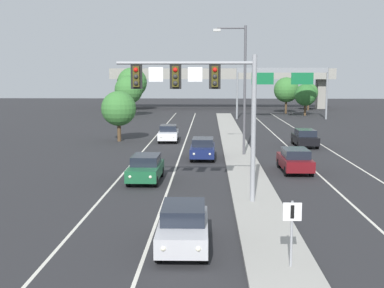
# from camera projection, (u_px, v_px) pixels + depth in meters

# --- Properties ---
(median_island) EXTENTS (2.40, 110.00, 0.15)m
(median_island) POSITION_uv_depth(u_px,v_px,m) (251.00, 186.00, 28.72)
(median_island) COLOR #9E9B93
(median_island) RESTS_ON ground
(lane_stripe_oncoming_center) EXTENTS (0.14, 100.00, 0.01)m
(lane_stripe_oncoming_center) POSITION_uv_depth(u_px,v_px,m) (177.00, 165.00, 35.82)
(lane_stripe_oncoming_center) COLOR silver
(lane_stripe_oncoming_center) RESTS_ON ground
(lane_stripe_receding_center) EXTENTS (0.14, 100.00, 0.01)m
(lane_stripe_receding_center) POSITION_uv_depth(u_px,v_px,m) (310.00, 166.00, 35.51)
(lane_stripe_receding_center) COLOR silver
(lane_stripe_receding_center) RESTS_ON ground
(edge_stripe_left) EXTENTS (0.14, 100.00, 0.01)m
(edge_stripe_left) POSITION_uv_depth(u_px,v_px,m) (130.00, 165.00, 35.93)
(edge_stripe_left) COLOR silver
(edge_stripe_left) RESTS_ON ground
(edge_stripe_right) EXTENTS (0.14, 100.00, 0.01)m
(edge_stripe_right) POSITION_uv_depth(u_px,v_px,m) (357.00, 167.00, 35.40)
(edge_stripe_right) COLOR silver
(edge_stripe_right) RESTS_ON ground
(overhead_signal_mast) EXTENTS (6.77, 0.44, 7.20)m
(overhead_signal_mast) POSITION_uv_depth(u_px,v_px,m) (205.00, 94.00, 24.43)
(overhead_signal_mast) COLOR gray
(overhead_signal_mast) RESTS_ON median_island
(median_sign_post) EXTENTS (0.60, 0.10, 2.20)m
(median_sign_post) POSITION_uv_depth(u_px,v_px,m) (292.00, 224.00, 16.29)
(median_sign_post) COLOR gray
(median_sign_post) RESTS_ON median_island
(street_lamp_median) EXTENTS (2.58, 0.28, 10.00)m
(street_lamp_median) POSITION_uv_depth(u_px,v_px,m) (242.00, 83.00, 39.17)
(street_lamp_median) COLOR #4C4C51
(street_lamp_median) RESTS_ON median_island
(car_oncoming_silver) EXTENTS (1.86, 4.49, 1.58)m
(car_oncoming_silver) POSITION_uv_depth(u_px,v_px,m) (183.00, 226.00, 18.70)
(car_oncoming_silver) COLOR #B7B7BC
(car_oncoming_silver) RESTS_ON ground
(car_oncoming_green) EXTENTS (1.87, 4.49, 1.58)m
(car_oncoming_green) POSITION_uv_depth(u_px,v_px,m) (146.00, 168.00, 30.41)
(car_oncoming_green) COLOR #195633
(car_oncoming_green) RESTS_ON ground
(car_oncoming_navy) EXTENTS (1.88, 4.49, 1.58)m
(car_oncoming_navy) POSITION_uv_depth(u_px,v_px,m) (203.00, 148.00, 38.58)
(car_oncoming_navy) COLOR #141E4C
(car_oncoming_navy) RESTS_ON ground
(car_oncoming_white) EXTENTS (1.91, 4.50, 1.58)m
(car_oncoming_white) POSITION_uv_depth(u_px,v_px,m) (168.00, 133.00, 48.80)
(car_oncoming_white) COLOR silver
(car_oncoming_white) RESTS_ON ground
(car_receding_darkred) EXTENTS (1.86, 4.49, 1.58)m
(car_receding_darkred) POSITION_uv_depth(u_px,v_px,m) (295.00, 160.00, 33.29)
(car_receding_darkred) COLOR #5B0F14
(car_receding_darkred) RESTS_ON ground
(car_receding_black) EXTENTS (1.83, 4.47, 1.58)m
(car_receding_black) POSITION_uv_depth(u_px,v_px,m) (305.00, 138.00, 45.19)
(car_receding_black) COLOR black
(car_receding_black) RESTS_ON ground
(highway_sign_gantry) EXTENTS (13.28, 0.42, 7.50)m
(highway_sign_gantry) POSITION_uv_depth(u_px,v_px,m) (282.00, 77.00, 73.00)
(highway_sign_gantry) COLOR gray
(highway_sign_gantry) RESTS_ON ground
(overpass_bridge) EXTENTS (42.40, 6.40, 7.65)m
(overpass_bridge) POSITION_uv_depth(u_px,v_px,m) (222.00, 78.00, 97.16)
(overpass_bridge) COLOR gray
(overpass_bridge) RESTS_ON ground
(tree_far_left_b) EXTENTS (3.37, 3.37, 4.88)m
(tree_far_left_b) POSITION_uv_depth(u_px,v_px,m) (119.00, 109.00, 48.57)
(tree_far_left_b) COLOR #4C3823
(tree_far_left_b) RESTS_ON ground
(tree_far_left_a) EXTENTS (5.37, 5.37, 7.77)m
(tree_far_left_a) POSITION_uv_depth(u_px,v_px,m) (132.00, 83.00, 90.69)
(tree_far_left_a) COLOR #4C3823
(tree_far_left_a) RESTS_ON ground
(tree_far_right_b) EXTENTS (3.47, 3.47, 5.03)m
(tree_far_right_b) POSITION_uv_depth(u_px,v_px,m) (305.00, 95.00, 79.81)
(tree_far_right_b) COLOR #4C3823
(tree_far_right_b) RESTS_ON ground
(tree_far_right_c) EXTENTS (4.19, 4.19, 6.06)m
(tree_far_right_c) POSITION_uv_depth(u_px,v_px,m) (286.00, 90.00, 84.36)
(tree_far_right_c) COLOR #4C3823
(tree_far_right_c) RESTS_ON ground
(tree_far_right_a) EXTENTS (3.44, 3.44, 4.98)m
(tree_far_right_a) POSITION_uv_depth(u_px,v_px,m) (309.00, 93.00, 92.05)
(tree_far_right_a) COLOR #4C3823
(tree_far_right_a) RESTS_ON ground
(tree_far_left_c) EXTENTS (4.39, 4.39, 6.35)m
(tree_far_left_c) POSITION_uv_depth(u_px,v_px,m) (129.00, 90.00, 78.29)
(tree_far_left_c) COLOR #4C3823
(tree_far_left_c) RESTS_ON ground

